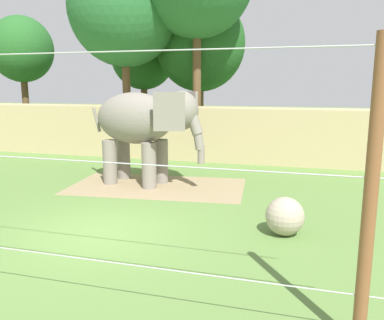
{
  "coord_description": "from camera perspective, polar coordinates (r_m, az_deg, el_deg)",
  "views": [
    {
      "loc": [
        4.66,
        -8.16,
        3.55
      ],
      "look_at": [
        1.58,
        2.7,
        1.4
      ],
      "focal_mm": 36.99,
      "sensor_mm": 36.0,
      "label": 1
    }
  ],
  "objects": [
    {
      "name": "enrichment_ball",
      "position": [
        9.79,
        13.24,
        -7.89
      ],
      "size": [
        0.93,
        0.93,
        0.93
      ],
      "primitive_type": "sphere",
      "color": "tan",
      "rests_on": "ground"
    },
    {
      "name": "tree_left_of_centre",
      "position": [
        24.19,
        1.19,
        16.35
      ],
      "size": [
        5.27,
        5.27,
        8.69
      ],
      "color": "brown",
      "rests_on": "ground"
    },
    {
      "name": "tree_behind_wall",
      "position": [
        27.26,
        -7.03,
        14.7
      ],
      "size": [
        4.29,
        4.29,
        7.74
      ],
      "color": "brown",
      "rests_on": "ground"
    },
    {
      "name": "tree_right_of_centre",
      "position": [
        29.44,
        -23.35,
        14.38
      ],
      "size": [
        4.11,
        4.11,
        8.04
      ],
      "color": "brown",
      "rests_on": "ground"
    },
    {
      "name": "tree_far_right",
      "position": [
        23.0,
        -9.76,
        20.88
      ],
      "size": [
        6.0,
        6.0,
        10.81
      ],
      "color": "brown",
      "rests_on": "ground"
    },
    {
      "name": "embankment_wall",
      "position": [
        19.16,
        1.65,
        3.88
      ],
      "size": [
        36.0,
        1.8,
        2.5
      ],
      "primitive_type": "cube",
      "color": "tan",
      "rests_on": "ground"
    },
    {
      "name": "dirt_patch",
      "position": [
        14.15,
        -5.05,
        -3.78
      ],
      "size": [
        6.41,
        3.95,
        0.01
      ],
      "primitive_type": "cube",
      "rotation": [
        0.0,
        0.0,
        0.1
      ],
      "color": "#937F5B",
      "rests_on": "ground"
    },
    {
      "name": "cable_fence",
      "position": [
        7.22,
        -24.81,
        -1.74
      ],
      "size": [
        12.06,
        0.18,
        4.18
      ],
      "color": "brown",
      "rests_on": "ground"
    },
    {
      "name": "elephant",
      "position": [
        14.16,
        -7.08,
        5.33
      ],
      "size": [
        4.52,
        2.13,
        3.36
      ],
      "color": "gray",
      "rests_on": "ground"
    },
    {
      "name": "ground_plane",
      "position": [
        10.04,
        -13.2,
        -10.22
      ],
      "size": [
        120.0,
        120.0,
        0.0
      ],
      "primitive_type": "plane",
      "color": "#5B7F3D"
    }
  ]
}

